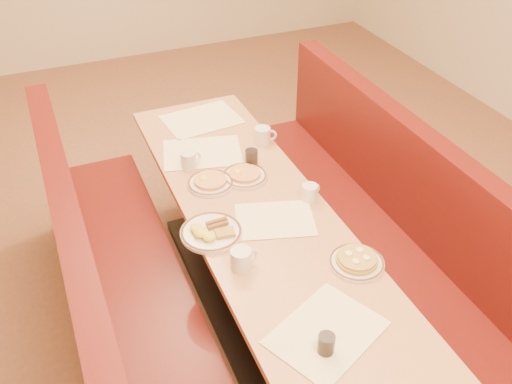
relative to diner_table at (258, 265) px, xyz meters
name	(u,v)px	position (x,y,z in m)	size (l,w,h in m)	color
ground	(258,313)	(0.00, 0.00, -0.37)	(8.00, 8.00, 0.00)	#9E6647
diner_table	(258,265)	(0.00, 0.00, 0.00)	(0.70, 2.50, 0.75)	black
booth_left	(123,306)	(-0.73, 0.00, -0.01)	(0.55, 2.50, 1.05)	#4C3326
booth_right	(374,233)	(0.73, 0.00, -0.01)	(0.55, 2.50, 1.05)	#4C3326
placemat_near_left	(326,332)	(-0.05, -0.82, 0.38)	(0.43, 0.32, 0.00)	#FDEFC6
placemat_near_right	(275,219)	(0.05, -0.10, 0.38)	(0.38, 0.28, 0.00)	#FDEFC6
placemat_far_left	(202,152)	(-0.09, 0.62, 0.38)	(0.44, 0.33, 0.00)	#FDEFC6
placemat_far_right	(201,119)	(0.03, 1.00, 0.38)	(0.46, 0.34, 0.00)	#FDEFC6
pancake_plate	(357,261)	(0.26, -0.53, 0.39)	(0.25, 0.25, 0.06)	silver
eggs_plate	(211,232)	(-0.28, -0.08, 0.39)	(0.30, 0.30, 0.06)	silver
extra_plate_mid	(245,175)	(0.05, 0.30, 0.39)	(0.24, 0.24, 0.05)	silver
extra_plate_far	(210,182)	(-0.15, 0.31, 0.39)	(0.25, 0.25, 0.05)	silver
coffee_mug_a	(310,192)	(0.28, -0.01, 0.42)	(0.11, 0.08, 0.09)	silver
coffee_mug_b	(242,259)	(-0.22, -0.35, 0.43)	(0.13, 0.09, 0.10)	silver
coffee_mug_c	(263,135)	(0.28, 0.59, 0.43)	(0.13, 0.09, 0.10)	silver
coffee_mug_d	(189,160)	(-0.20, 0.51, 0.42)	(0.12, 0.09, 0.09)	silver
soda_tumbler_near	(326,344)	(-0.10, -0.90, 0.42)	(0.06, 0.06, 0.09)	black
soda_tumbler_mid	(252,158)	(0.13, 0.39, 0.42)	(0.07, 0.07, 0.10)	black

